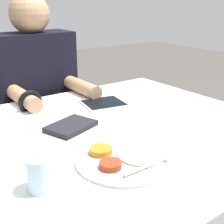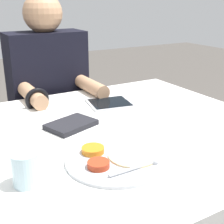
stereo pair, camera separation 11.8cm
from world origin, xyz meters
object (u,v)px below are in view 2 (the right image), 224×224
(red_notebook, at_px, (71,125))
(drinking_glass, at_px, (26,169))
(thali_tray, at_px, (115,159))
(tablet_device, at_px, (110,103))
(person_diner, at_px, (51,116))

(red_notebook, bearing_deg, drinking_glass, -130.10)
(thali_tray, bearing_deg, red_notebook, 91.82)
(thali_tray, relative_size, tablet_device, 1.37)
(red_notebook, xyz_separation_m, tablet_device, (0.26, 0.16, -0.00))
(thali_tray, xyz_separation_m, drinking_glass, (-0.27, 0.01, 0.04))
(thali_tray, distance_m, person_diner, 0.93)
(thali_tray, height_order, red_notebook, thali_tray)
(red_notebook, height_order, person_diner, person_diner)
(person_diner, bearing_deg, tablet_device, -70.66)
(red_notebook, xyz_separation_m, drinking_glass, (-0.26, -0.30, 0.04))
(red_notebook, relative_size, tablet_device, 0.94)
(person_diner, relative_size, drinking_glass, 13.71)
(red_notebook, bearing_deg, person_diner, 79.03)
(thali_tray, height_order, tablet_device, thali_tray)
(tablet_device, height_order, person_diner, person_diner)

